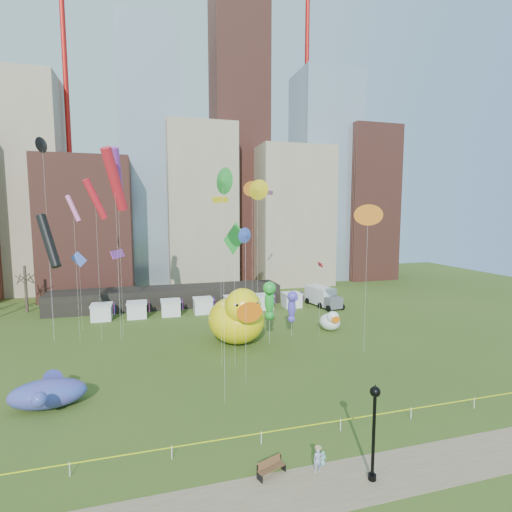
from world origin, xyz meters
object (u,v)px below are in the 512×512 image
object	(u,v)px
small_duck	(330,321)
seahorse_purple	(292,304)
big_duck	(238,317)
toddler	(323,458)
park_bench	(271,467)
lamppost	(374,422)
woman	(318,460)
box_truck	(322,296)
whale_inflatable	(48,392)
seahorse_green	(270,297)

from	to	relation	value
small_duck	seahorse_purple	xyz separation A→B (m)	(-5.88, -0.82, 2.89)
big_duck	toddler	distance (m)	23.82
park_bench	small_duck	bearing A→B (deg)	36.64
lamppost	small_duck	bearing A→B (deg)	68.16
big_duck	park_bench	bearing A→B (deg)	-103.46
seahorse_purple	woman	distance (m)	26.49
lamppost	box_truck	xyz separation A→B (m)	(15.94, 40.34, -2.00)
whale_inflatable	box_truck	xyz separation A→B (m)	(36.54, 25.37, 0.43)
park_bench	whale_inflatable	bearing A→B (deg)	119.18
park_bench	toddler	xyz separation A→B (m)	(3.42, -0.08, -0.04)
big_duck	woman	bearing A→B (deg)	-96.61
whale_inflatable	park_bench	distance (m)	19.76
big_duck	seahorse_green	xyz separation A→B (m)	(3.65, -1.30, 2.48)
woman	toddler	distance (m)	0.86
lamppost	box_truck	bearing A→B (deg)	68.44
box_truck	woman	world-z (taller)	box_truck
seahorse_purple	whale_inflatable	xyz separation A→B (m)	(-25.68, -11.54, -2.99)
lamppost	woman	size ratio (longest dim) A/B	3.80
woman	seahorse_green	bearing A→B (deg)	90.05
park_bench	woman	distance (m)	2.91
seahorse_green	box_truck	distance (m)	22.01
seahorse_purple	toddler	bearing A→B (deg)	-115.85
small_duck	woman	world-z (taller)	small_duck
toddler	box_truck	bearing A→B (deg)	63.40
woman	toddler	xyz separation A→B (m)	(0.59, 0.53, -0.32)
seahorse_green	seahorse_purple	xyz separation A→B (m)	(3.67, 2.17, -1.58)
seahorse_purple	small_duck	bearing A→B (deg)	-1.32
park_bench	seahorse_purple	bearing A→B (deg)	46.27
whale_inflatable	lamppost	size ratio (longest dim) A/B	1.29
toddler	lamppost	bearing A→B (deg)	-42.78
toddler	seahorse_purple	bearing A→B (deg)	72.16
seahorse_green	lamppost	world-z (taller)	seahorse_green
seahorse_green	woman	distance (m)	23.80
whale_inflatable	toddler	bearing A→B (deg)	-37.75
seahorse_purple	woman	size ratio (longest dim) A/B	3.77
seahorse_green	small_duck	bearing A→B (deg)	37.53
seahorse_green	park_bench	world-z (taller)	seahorse_green
box_truck	seahorse_purple	bearing A→B (deg)	-138.20
park_bench	toddler	size ratio (longest dim) A/B	2.10
seahorse_purple	toddler	distance (m)	25.86
big_duck	toddler	size ratio (longest dim) A/B	10.51
big_duck	whale_inflatable	world-z (taller)	big_duck
seahorse_purple	lamppost	size ratio (longest dim) A/B	0.99
lamppost	seahorse_purple	bearing A→B (deg)	79.18
small_duck	toddler	bearing A→B (deg)	-114.36
woman	toddler	world-z (taller)	woman
big_duck	toddler	world-z (taller)	big_duck
small_duck	woman	bearing A→B (deg)	-114.90
box_truck	whale_inflatable	bearing A→B (deg)	-155.27
seahorse_purple	toddler	world-z (taller)	seahorse_purple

